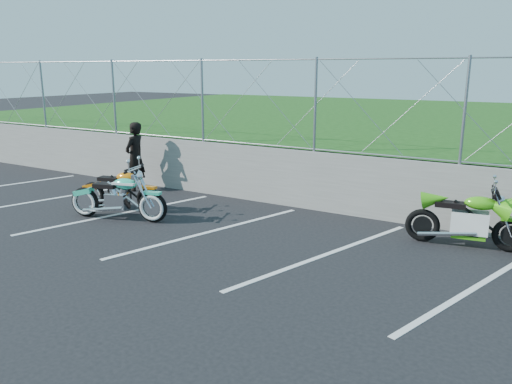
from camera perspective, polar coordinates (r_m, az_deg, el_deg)
The scene contains 9 objects.
ground at distance 8.96m, azimuth -8.87°, elevation -6.22°, with size 90.00×90.00×0.00m, color black.
retaining_wall at distance 11.58m, azimuth 2.04°, elevation 1.90°, with size 30.00×0.22×1.30m, color slate.
grass_field at distance 20.81m, azimuth 15.46°, elevation 6.77°, with size 30.00×20.00×1.30m, color #184512.
chain_link_fence at distance 11.35m, azimuth 2.11°, elevation 10.07°, with size 28.00×0.03×2.00m.
parking_lines at distance 9.08m, azimuth 1.08°, elevation -5.74°, with size 18.29×4.31×0.01m.
cruiser_turquoise at distance 10.68m, azimuth -15.38°, elevation -0.78°, with size 2.16×0.79×1.10m.
naked_orange at distance 11.40m, azimuth -15.15°, elevation 0.08°, with size 1.97×0.69×1.00m.
sportbike_green at distance 9.47m, azimuth 23.07°, elevation -3.16°, with size 2.05×0.73×1.06m.
person_standing at distance 13.13m, azimuth -13.65°, elevation 3.96°, with size 0.64×0.42×1.76m, color black.
Camera 1 is at (5.41, -6.45, 3.06)m, focal length 35.00 mm.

